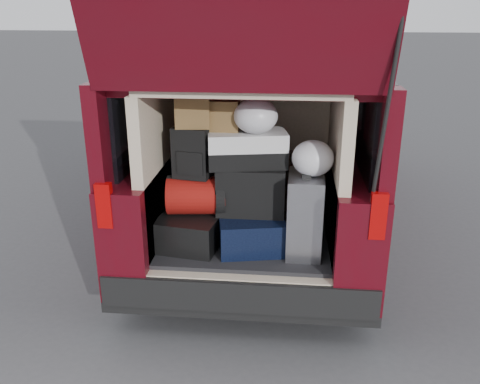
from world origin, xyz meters
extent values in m
plane|color=#3B3B3E|center=(0.00, 0.00, 0.00)|extent=(80.00, 80.00, 0.00)
cylinder|color=black|center=(-0.82, 0.40, 0.32)|extent=(0.24, 0.64, 0.64)
cylinder|color=black|center=(0.82, 0.40, 0.32)|extent=(0.24, 0.64, 0.64)
cylinder|color=black|center=(-0.82, 3.70, 0.32)|extent=(0.24, 0.64, 0.64)
cylinder|color=black|center=(0.82, 3.70, 0.32)|extent=(0.24, 0.64, 0.64)
cube|color=black|center=(0.00, 2.08, 0.26)|extent=(1.90, 4.85, 0.08)
cube|color=#510711|center=(-0.79, 2.08, 0.70)|extent=(0.33, 4.85, 0.80)
cube|color=#510711|center=(0.79, 2.08, 0.70)|extent=(0.33, 4.85, 0.80)
cube|color=#510711|center=(0.00, 2.08, 1.73)|extent=(1.82, 4.46, 0.10)
cube|color=black|center=(-0.88, 1.97, 1.44)|extent=(0.12, 4.25, 0.68)
cube|color=black|center=(0.88, 1.97, 1.44)|extent=(0.12, 4.25, 0.68)
cube|color=black|center=(0.00, -0.29, 0.40)|extent=(1.86, 0.16, 0.22)
cube|color=#990505|center=(-0.86, -0.33, 1.02)|extent=(0.10, 0.06, 0.30)
cube|color=#990505|center=(0.86, -0.33, 1.02)|extent=(0.10, 0.06, 0.30)
cube|color=black|center=(0.00, 0.28, 0.52)|extent=(1.24, 1.05, 0.06)
cube|color=beige|center=(-0.66, 0.28, 1.12)|extent=(0.08, 1.05, 1.15)
cube|color=beige|center=(0.66, 0.28, 1.12)|extent=(0.08, 1.05, 1.15)
cube|color=beige|center=(0.00, 0.83, 1.12)|extent=(1.34, 0.06, 1.15)
cube|color=beige|center=(0.00, 0.28, 1.73)|extent=(1.34, 1.05, 0.06)
cylinder|color=black|center=(0.84, -0.40, 1.65)|extent=(0.02, 0.90, 0.76)
cube|color=black|center=(0.00, 0.28, 0.28)|extent=(1.24, 1.05, 0.55)
cube|color=black|center=(-0.38, 0.17, 0.67)|extent=(0.52, 0.65, 0.24)
cube|color=black|center=(0.04, 0.17, 0.67)|extent=(0.56, 0.64, 0.25)
cube|color=silver|center=(0.43, 0.07, 0.84)|extent=(0.25, 0.39, 0.58)
cube|color=maroon|center=(-0.35, 0.15, 0.92)|extent=(0.45, 0.32, 0.28)
cube|color=black|center=(0.04, 0.19, 0.97)|extent=(0.49, 0.29, 0.35)
cube|color=black|center=(-0.38, 0.16, 1.24)|extent=(0.28, 0.19, 0.36)
cube|color=silver|center=(0.01, 0.21, 1.27)|extent=(0.60, 0.38, 0.25)
cube|color=brown|center=(-0.37, 0.19, 1.53)|extent=(0.26, 0.22, 0.22)
cube|color=brown|center=(-0.16, 0.24, 1.50)|extent=(0.22, 0.18, 0.21)
ellipsoid|color=silver|center=(0.07, 0.16, 1.51)|extent=(0.33, 0.31, 0.24)
ellipsoid|color=silver|center=(0.47, 0.07, 1.25)|extent=(0.30, 0.29, 0.25)
camera|label=1|loc=(0.30, -3.25, 2.24)|focal=38.00mm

